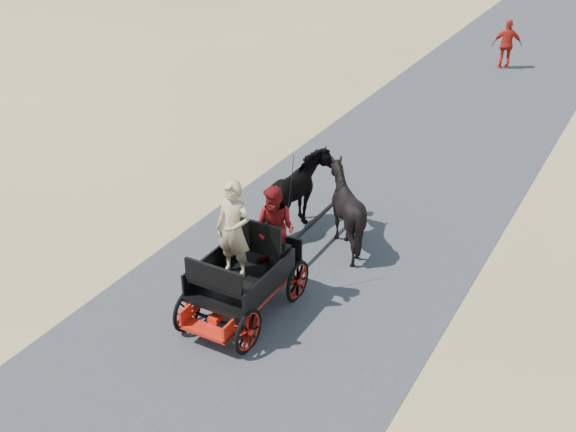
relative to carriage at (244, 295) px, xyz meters
The scene contains 8 objects.
ground 0.53m from the carriage, 32.09° to the left, with size 140.00×140.00×0.00m, color tan.
road 0.53m from the carriage, 32.09° to the left, with size 6.00×140.00×0.01m, color #38383A.
carriage is the anchor object (origin of this frame).
horse_left 3.09m from the carriage, 100.39° to the left, with size 0.91×2.01×1.70m, color black.
horse_right 3.09m from the carriage, 79.61° to the left, with size 1.37×1.54×1.70m, color black.
driver_man 1.28m from the carriage, 165.96° to the left, with size 0.66×0.43×1.80m, color tan.
passenger_woman 1.33m from the carriage, 63.43° to the left, with size 0.77×0.60×1.58m, color #660C0F.
pedestrian 16.85m from the carriage, 88.97° to the left, with size 1.01×0.42×1.73m, color red.
Camera 1 is at (5.50, -9.04, 7.77)m, focal length 45.00 mm.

